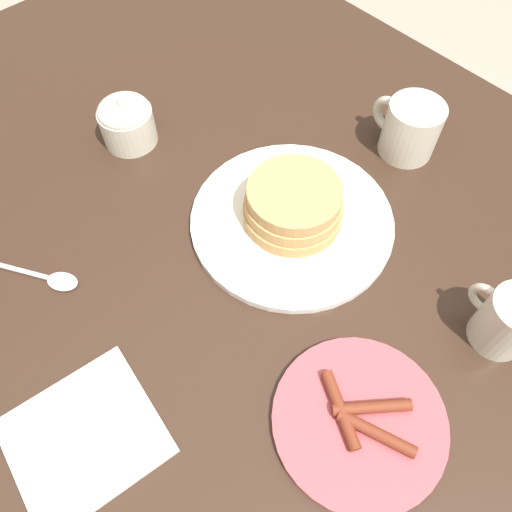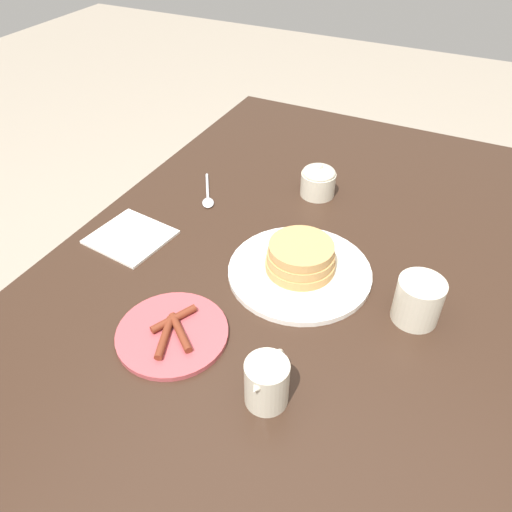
{
  "view_description": "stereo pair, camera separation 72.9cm",
  "coord_description": "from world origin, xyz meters",
  "px_view_note": "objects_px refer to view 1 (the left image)",
  "views": [
    {
      "loc": [
        -0.25,
        0.31,
        1.32
      ],
      "look_at": [
        0.01,
        0.07,
        0.77
      ],
      "focal_mm": 35.0,
      "sensor_mm": 36.0,
      "label": 1
    },
    {
      "loc": [
        -0.69,
        -0.27,
        1.42
      ],
      "look_at": [
        0.01,
        0.07,
        0.77
      ],
      "focal_mm": 35.0,
      "sensor_mm": 36.0,
      "label": 2
    }
  ],
  "objects_px": {
    "coffee_mug": "(410,128)",
    "spoon": "(44,277)",
    "pancake_plate": "(293,213)",
    "creamer_pitcher": "(510,321)",
    "sugar_bowl": "(127,121)",
    "side_plate_bacon": "(360,420)",
    "napkin": "(85,437)"
  },
  "relations": [
    {
      "from": "side_plate_bacon",
      "to": "coffee_mug",
      "type": "relative_size",
      "value": 1.72
    },
    {
      "from": "side_plate_bacon",
      "to": "creamer_pitcher",
      "type": "bearing_deg",
      "value": -102.41
    },
    {
      "from": "pancake_plate",
      "to": "sugar_bowl",
      "type": "bearing_deg",
      "value": 14.08
    },
    {
      "from": "coffee_mug",
      "to": "napkin",
      "type": "relative_size",
      "value": 0.66
    },
    {
      "from": "spoon",
      "to": "napkin",
      "type": "bearing_deg",
      "value": 161.54
    },
    {
      "from": "pancake_plate",
      "to": "napkin",
      "type": "height_order",
      "value": "pancake_plate"
    },
    {
      "from": "creamer_pitcher",
      "to": "napkin",
      "type": "distance_m",
      "value": 0.51
    },
    {
      "from": "creamer_pitcher",
      "to": "pancake_plate",
      "type": "bearing_deg",
      "value": 12.46
    },
    {
      "from": "pancake_plate",
      "to": "creamer_pitcher",
      "type": "relative_size",
      "value": 2.7
    },
    {
      "from": "pancake_plate",
      "to": "coffee_mug",
      "type": "xyz_separation_m",
      "value": [
        -0.01,
        -0.23,
        0.02
      ]
    },
    {
      "from": "coffee_mug",
      "to": "spoon",
      "type": "height_order",
      "value": "coffee_mug"
    },
    {
      "from": "coffee_mug",
      "to": "napkin",
      "type": "height_order",
      "value": "coffee_mug"
    },
    {
      "from": "sugar_bowl",
      "to": "napkin",
      "type": "distance_m",
      "value": 0.47
    },
    {
      "from": "coffee_mug",
      "to": "side_plate_bacon",
      "type": "bearing_deg",
      "value": 122.28
    },
    {
      "from": "coffee_mug",
      "to": "spoon",
      "type": "xyz_separation_m",
      "value": [
        0.17,
        0.54,
        -0.04
      ]
    },
    {
      "from": "pancake_plate",
      "to": "creamer_pitcher",
      "type": "xyz_separation_m",
      "value": [
        -0.3,
        -0.07,
        0.02
      ]
    },
    {
      "from": "spoon",
      "to": "coffee_mug",
      "type": "bearing_deg",
      "value": -107.75
    },
    {
      "from": "spoon",
      "to": "sugar_bowl",
      "type": "bearing_deg",
      "value": -60.19
    },
    {
      "from": "pancake_plate",
      "to": "spoon",
      "type": "distance_m",
      "value": 0.35
    },
    {
      "from": "sugar_bowl",
      "to": "napkin",
      "type": "relative_size",
      "value": 0.49
    },
    {
      "from": "pancake_plate",
      "to": "spoon",
      "type": "relative_size",
      "value": 2.07
    },
    {
      "from": "side_plate_bacon",
      "to": "spoon",
      "type": "relative_size",
      "value": 1.43
    },
    {
      "from": "napkin",
      "to": "side_plate_bacon",
      "type": "bearing_deg",
      "value": -129.25
    },
    {
      "from": "side_plate_bacon",
      "to": "sugar_bowl",
      "type": "xyz_separation_m",
      "value": [
        0.55,
        -0.07,
        0.03
      ]
    },
    {
      "from": "coffee_mug",
      "to": "creamer_pitcher",
      "type": "distance_m",
      "value": 0.33
    },
    {
      "from": "pancake_plate",
      "to": "coffee_mug",
      "type": "bearing_deg",
      "value": -93.59
    },
    {
      "from": "pancake_plate",
      "to": "sugar_bowl",
      "type": "xyz_separation_m",
      "value": [
        0.29,
        0.07,
        0.01
      ]
    },
    {
      "from": "pancake_plate",
      "to": "napkin",
      "type": "xyz_separation_m",
      "value": [
        -0.06,
        0.38,
        -0.02
      ]
    },
    {
      "from": "side_plate_bacon",
      "to": "sugar_bowl",
      "type": "relative_size",
      "value": 2.33
    },
    {
      "from": "coffee_mug",
      "to": "spoon",
      "type": "relative_size",
      "value": 0.83
    },
    {
      "from": "side_plate_bacon",
      "to": "sugar_bowl",
      "type": "bearing_deg",
      "value": -6.93
    },
    {
      "from": "side_plate_bacon",
      "to": "sugar_bowl",
      "type": "distance_m",
      "value": 0.55
    }
  ]
}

